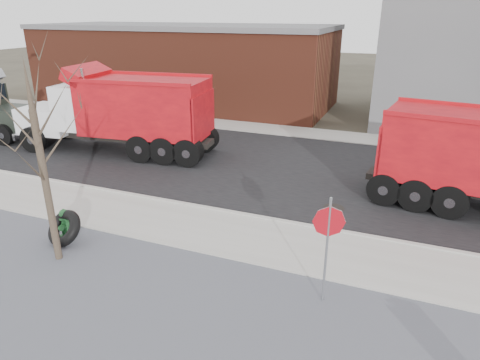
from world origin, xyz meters
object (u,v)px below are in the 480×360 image
at_px(fire_hydrant, 65,225).
at_px(truck_tire, 64,228).
at_px(dump_truck_red_b, 121,110).
at_px(stop_sign, 328,232).

relative_size(fire_hydrant, truck_tire, 0.74).
bearing_deg(truck_tire, fire_hydrant, 128.10).
distance_m(fire_hydrant, dump_truck_red_b, 8.25).
relative_size(fire_hydrant, stop_sign, 0.36).
xyz_separation_m(fire_hydrant, stop_sign, (7.42, -0.12, 1.34)).
relative_size(truck_tire, stop_sign, 0.49).
xyz_separation_m(truck_tire, stop_sign, (7.24, 0.11, 1.29)).
height_order(fire_hydrant, stop_sign, stop_sign).
bearing_deg(dump_truck_red_b, truck_tire, 108.36).
bearing_deg(dump_truck_red_b, fire_hydrant, 107.88).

